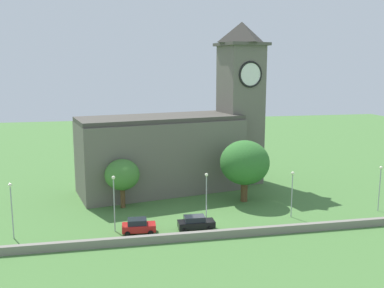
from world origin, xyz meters
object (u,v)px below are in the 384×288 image
(car_red, at_px, (138,226))
(streetlamp_east_mid, at_px, (292,186))
(streetlamp_central, at_px, (206,190))
(streetlamp_east_end, at_px, (380,181))
(streetlamp_west_end, at_px, (11,202))
(tree_churchyard, at_px, (245,163))
(streetlamp_west_mid, at_px, (114,195))
(tree_by_tower, at_px, (122,175))
(church, at_px, (182,140))
(car_black, at_px, (196,223))

(car_red, distance_m, streetlamp_east_mid, 21.10)
(streetlamp_central, relative_size, streetlamp_east_end, 1.04)
(car_red, bearing_deg, streetlamp_east_mid, 5.01)
(streetlamp_east_mid, relative_size, streetlamp_east_end, 0.98)
(streetlamp_west_end, relative_size, streetlamp_east_end, 1.05)
(tree_churchyard, bearing_deg, streetlamp_west_end, -164.71)
(streetlamp_west_end, bearing_deg, tree_churchyard, 15.29)
(streetlamp_west_mid, height_order, streetlamp_central, streetlamp_west_mid)
(streetlamp_west_end, relative_size, streetlamp_east_mid, 1.07)
(car_red, height_order, tree_by_tower, tree_by_tower)
(streetlamp_west_mid, height_order, streetlamp_east_mid, streetlamp_west_mid)
(streetlamp_west_end, bearing_deg, streetlamp_west_mid, -0.06)
(tree_by_tower, height_order, tree_churchyard, tree_churchyard)
(streetlamp_west_end, bearing_deg, church, 37.18)
(streetlamp_east_end, relative_size, tree_by_tower, 0.91)
(tree_churchyard, bearing_deg, streetlamp_central, -133.52)
(church, distance_m, streetlamp_east_mid, 21.35)
(streetlamp_central, xyz_separation_m, streetlamp_east_end, (25.03, 0.21, -0.17))
(streetlamp_central, bearing_deg, tree_by_tower, 139.44)
(car_red, distance_m, car_black, 7.12)
(streetlamp_east_end, xyz_separation_m, tree_by_tower, (-35.33, 8.61, 0.48))
(streetlamp_west_end, distance_m, streetlamp_west_mid, 11.85)
(streetlamp_central, xyz_separation_m, tree_by_tower, (-10.30, 8.82, 0.32))
(church, xyz_separation_m, streetlamp_west_end, (-23.50, -17.83, -3.58))
(streetlamp_west_end, bearing_deg, car_red, -5.01)
(church, relative_size, streetlamp_east_mid, 5.13)
(streetlamp_west_end, height_order, streetlamp_east_end, streetlamp_west_end)
(church, xyz_separation_m, car_red, (-8.85, -19.12, -7.21))
(church, xyz_separation_m, streetlamp_west_mid, (-11.66, -17.84, -3.42))
(streetlamp_central, relative_size, streetlamp_east_mid, 1.07)
(streetlamp_west_mid, distance_m, tree_by_tower, 9.28)
(tree_by_tower, bearing_deg, streetlamp_central, -40.56)
(car_red, bearing_deg, streetlamp_central, 10.41)
(car_black, relative_size, streetlamp_west_mid, 0.65)
(streetlamp_west_mid, relative_size, streetlamp_central, 1.05)
(car_red, height_order, streetlamp_west_end, streetlamp_west_end)
(streetlamp_east_mid, xyz_separation_m, tree_by_tower, (-22.17, 8.63, 0.56))
(streetlamp_west_end, bearing_deg, streetlamp_east_end, 0.66)
(streetlamp_west_mid, bearing_deg, tree_by_tower, 81.34)
(streetlamp_central, bearing_deg, tree_churchyard, 46.48)
(car_red, relative_size, car_black, 0.91)
(streetlamp_west_end, relative_size, streetlamp_central, 1.01)
(streetlamp_west_mid, xyz_separation_m, tree_by_tower, (1.40, 9.18, 0.13))
(streetlamp_east_end, bearing_deg, tree_churchyard, 155.04)
(streetlamp_west_end, bearing_deg, car_black, -3.83)
(streetlamp_west_end, bearing_deg, tree_by_tower, 34.68)
(streetlamp_west_end, xyz_separation_m, streetlamp_east_mid, (35.41, 0.53, -0.27))
(tree_churchyard, bearing_deg, car_black, -133.68)
(streetlamp_central, bearing_deg, streetlamp_east_end, 0.48)
(car_red, xyz_separation_m, streetlamp_east_mid, (20.76, 1.82, 3.36))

